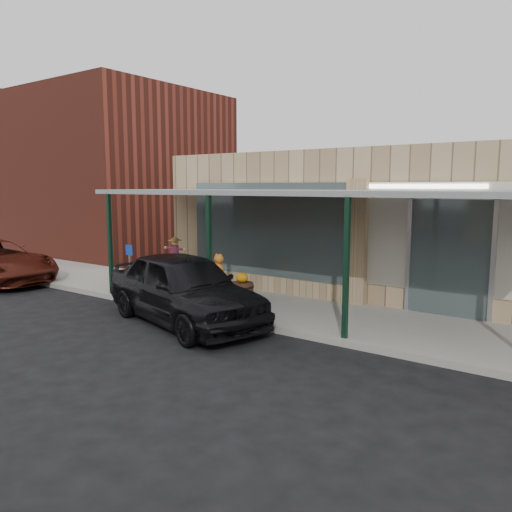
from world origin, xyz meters
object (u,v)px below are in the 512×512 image
Objects in this scene: barrel_scarecrow at (175,268)px; barrel_pumpkin at (242,288)px; handicap_sign at (130,263)px; parked_sedan at (184,288)px.

barrel_pumpkin is (2.87, -0.32, -0.25)m from barrel_scarecrow.
handicap_sign is 3.15m from parked_sedan.
barrel_pumpkin is 2.46m from parked_sedan.
barrel_scarecrow reaches higher than barrel_pumpkin.
barrel_scarecrow reaches higher than handicap_sign.
handicap_sign is (0.00, -1.81, 0.40)m from barrel_scarecrow.
parked_sedan reaches higher than handicap_sign.
parked_sedan is (0.13, -2.42, 0.43)m from barrel_pumpkin.
barrel_pumpkin is at bearing -13.64° from barrel_scarecrow.
barrel_pumpkin is 0.54× the size of handicap_sign.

